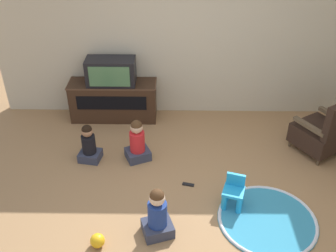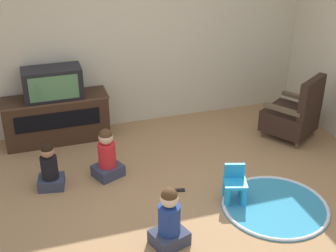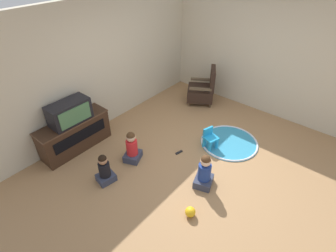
# 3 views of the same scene
# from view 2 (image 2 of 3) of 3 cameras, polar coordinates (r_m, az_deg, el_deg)

# --- Properties ---
(ground_plane) EXTENTS (30.00, 30.00, 0.00)m
(ground_plane) POSITION_cam_2_polar(r_m,az_deg,el_deg) (5.04, 3.22, -10.20)
(ground_plane) COLOR #9E754C
(wall_back) EXTENTS (5.52, 0.12, 2.57)m
(wall_back) POSITION_cam_2_polar(r_m,az_deg,el_deg) (6.41, -5.95, 10.96)
(wall_back) COLOR beige
(wall_back) RESTS_ON ground_plane
(tv_cabinet) EXTENTS (1.37, 0.44, 0.63)m
(tv_cabinet) POSITION_cam_2_polar(r_m,az_deg,el_deg) (6.36, -13.42, 0.95)
(tv_cabinet) COLOR #382316
(tv_cabinet) RESTS_ON ground_plane
(television) EXTENTS (0.74, 0.37, 0.40)m
(television) POSITION_cam_2_polar(r_m,az_deg,el_deg) (6.14, -13.90, 5.09)
(television) COLOR black
(television) RESTS_ON tv_cabinet
(black_armchair) EXTENTS (0.82, 0.83, 0.90)m
(black_armchair) POSITION_cam_2_polar(r_m,az_deg,el_deg) (6.47, 15.06, 1.31)
(black_armchair) COLOR brown
(black_armchair) RESTS_ON ground_plane
(yellow_kid_chair) EXTENTS (0.30, 0.29, 0.42)m
(yellow_kid_chair) POSITION_cam_2_polar(r_m,az_deg,el_deg) (5.11, 8.13, -7.28)
(yellow_kid_chair) COLOR #1E99DB
(yellow_kid_chair) RESTS_ON ground_plane
(play_mat) EXTENTS (1.15, 1.15, 0.04)m
(play_mat) POSITION_cam_2_polar(r_m,az_deg,el_deg) (5.20, 12.92, -9.47)
(play_mat) COLOR teal
(play_mat) RESTS_ON ground_plane
(child_watching_left) EXTENTS (0.33, 0.30, 0.56)m
(child_watching_left) POSITION_cam_2_polar(r_m,az_deg,el_deg) (5.41, -14.24, -5.07)
(child_watching_left) COLOR #33384C
(child_watching_left) RESTS_ON ground_plane
(child_watching_center) EXTENTS (0.40, 0.38, 0.62)m
(child_watching_center) POSITION_cam_2_polar(r_m,az_deg,el_deg) (5.48, -7.44, -3.66)
(child_watching_center) COLOR #33384C
(child_watching_center) RESTS_ON ground_plane
(child_watching_right) EXTENTS (0.39, 0.37, 0.63)m
(child_watching_right) POSITION_cam_2_polar(r_m,az_deg,el_deg) (4.45, 0.15, -11.46)
(child_watching_right) COLOR #33384C
(child_watching_right) RESTS_ON ground_plane
(remote_control) EXTENTS (0.16, 0.08, 0.02)m
(remote_control) POSITION_cam_2_polar(r_m,az_deg,el_deg) (5.31, 1.25, -7.84)
(remote_control) COLOR black
(remote_control) RESTS_ON ground_plane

